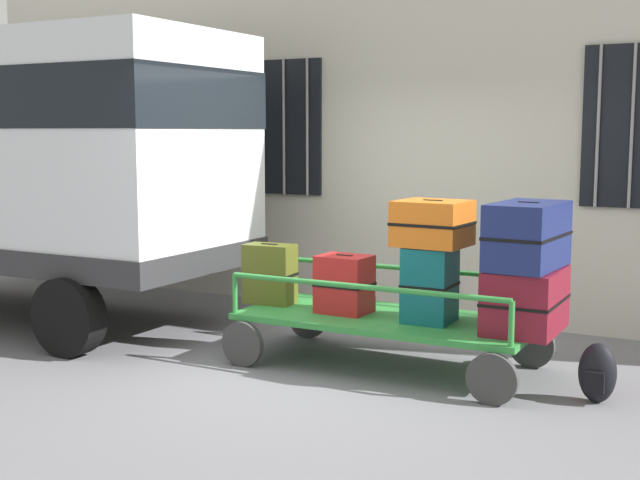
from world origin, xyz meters
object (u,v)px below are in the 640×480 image
object	(u,v)px
luggage_cart	(387,324)
suitcase_midright_middle	(528,235)
suitcase_midleft_bottom	(344,284)
suitcase_center_bottom	(430,285)
backpack	(597,373)
suitcase_center_middle	(433,223)
van	(28,150)
suitcase_left_bottom	(270,274)
suitcase_midright_bottom	(525,300)

from	to	relation	value
luggage_cart	suitcase_midright_middle	bearing A→B (deg)	1.37
luggage_cart	suitcase_midleft_bottom	xyz separation A→B (m)	(-0.38, -0.03, 0.31)
suitcase_midleft_bottom	suitcase_midright_middle	distance (m)	1.60
suitcase_center_bottom	backpack	size ratio (longest dim) A/B	1.39
suitcase_center_bottom	suitcase_midright_middle	size ratio (longest dim) A/B	0.74
luggage_cart	suitcase_center_middle	size ratio (longest dim) A/B	4.35
suitcase_center_middle	backpack	bearing A→B (deg)	-6.81
suitcase_center_bottom	backpack	xyz separation A→B (m)	(1.34, -0.12, -0.52)
van	suitcase_center_bottom	distance (m)	4.53
van	suitcase_center_middle	world-z (taller)	van
suitcase_midright_middle	backpack	size ratio (longest dim) A/B	1.88
luggage_cart	suitcase_center_bottom	size ratio (longest dim) A/B	4.11
suitcase_center_bottom	suitcase_left_bottom	bearing A→B (deg)	179.12
suitcase_center_bottom	suitcase_center_middle	bearing A→B (deg)	90.00
luggage_cart	suitcase_midleft_bottom	size ratio (longest dim) A/B	5.10
suitcase_center_middle	suitcase_left_bottom	bearing A→B (deg)	-179.48
suitcase_midright_bottom	backpack	distance (m)	0.76
van	suitcase_center_bottom	size ratio (longest dim) A/B	7.42
suitcase_midright_bottom	suitcase_midright_middle	bearing A→B (deg)	90.00
suitcase_midleft_bottom	suitcase_midright_middle	size ratio (longest dim) A/B	0.60
suitcase_midleft_bottom	suitcase_midright_bottom	bearing A→B (deg)	2.13
van	backpack	world-z (taller)	van
suitcase_midright_bottom	suitcase_center_bottom	bearing A→B (deg)	-176.72
suitcase_left_bottom	suitcase_midright_bottom	size ratio (longest dim) A/B	0.72
suitcase_midleft_bottom	suitcase_center_bottom	distance (m)	0.76
luggage_cart	suitcase_center_middle	distance (m)	0.95
van	suitcase_center_bottom	world-z (taller)	van
suitcase_midleft_bottom	suitcase_center_middle	distance (m)	0.94
suitcase_midright_bottom	van	bearing A→B (deg)	-179.37
van	suitcase_midright_bottom	bearing A→B (deg)	0.63
luggage_cart	suitcase_midright_bottom	size ratio (longest dim) A/B	3.36
suitcase_left_bottom	backpack	bearing A→B (deg)	-2.93
suitcase_left_bottom	suitcase_midleft_bottom	size ratio (longest dim) A/B	1.09
van	suitcase_midleft_bottom	world-z (taller)	van
suitcase_midright_middle	backpack	bearing A→B (deg)	-16.44
backpack	suitcase_center_middle	bearing A→B (deg)	173.19
suitcase_left_bottom	suitcase_center_middle	distance (m)	1.61
luggage_cart	suitcase_midright_bottom	world-z (taller)	suitcase_midright_bottom
suitcase_midright_bottom	suitcase_left_bottom	bearing A→B (deg)	-179.49
suitcase_midright_middle	backpack	distance (m)	1.13
suitcase_center_bottom	suitcase_midright_middle	bearing A→B (deg)	3.64
suitcase_midleft_bottom	backpack	xyz separation A→B (m)	(2.10, -0.11, -0.46)
van	suitcase_left_bottom	world-z (taller)	van
luggage_cart	suitcase_midright_bottom	xyz separation A→B (m)	(1.14, 0.02, 0.31)
suitcase_center_bottom	suitcase_center_middle	xyz separation A→B (m)	(-0.00, 0.04, 0.49)
suitcase_center_bottom	suitcase_midleft_bottom	bearing A→B (deg)	-179.01
suitcase_midleft_bottom	suitcase_center_middle	world-z (taller)	suitcase_center_middle
luggage_cart	suitcase_left_bottom	distance (m)	1.19
suitcase_midleft_bottom	suitcase_center_middle	size ratio (longest dim) A/B	0.85
suitcase_left_bottom	suitcase_midright_bottom	world-z (taller)	suitcase_left_bottom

